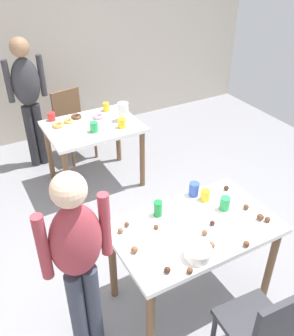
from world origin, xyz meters
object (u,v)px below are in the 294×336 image
Objects in this scene: soda_can at (158,209)px; pitcher_far at (123,112)px; dining_table_far at (93,134)px; chair_near_table at (264,327)px; dining_table_near at (194,237)px; person_girl_near at (78,257)px; mixing_bowl at (198,253)px; chair_far_table at (72,120)px; person_adult_far at (28,93)px.

soda_can is 1.66m from pitcher_far.
chair_near_table reaches higher than dining_table_far.
dining_table_near is 5.79× the size of pitcher_far.
dining_table_far is 2.09m from person_girl_near.
pitcher_far is at bearing 77.21° from mixing_bowl.
dining_table_near is 0.34m from soda_can.
chair_far_table is at bearing 87.65° from mixing_bowl.
dining_table_near is at bearing 91.32° from chair_near_table.
mixing_bowl reaches higher than dining_table_near.
chair_far_table is at bearing 90.88° from dining_table_near.
dining_table_far is at bearing -89.46° from chair_far_table.
person_adult_far is at bearing 82.21° from person_girl_near.
chair_far_table is 4.22× the size of pitcher_far.
dining_table_far is 0.94m from person_adult_far.
mixing_bowl is (0.72, -0.25, -0.11)m from person_girl_near.
person_girl_near reaches higher than pitcher_far.
person_girl_near is at bearing -179.47° from dining_table_near.
person_girl_near is at bearing -114.02° from dining_table_far.
chair_near_table is 2.61m from pitcher_far.
chair_near_table is 3.43m from person_adult_far.
mixing_bowl is 2.13m from pitcher_far.
person_girl_near is (-0.89, 0.73, 0.40)m from chair_near_table.
dining_table_near is 0.75× the size of person_adult_far.
soda_can reaches higher than dining_table_far.
chair_far_table is at bearing 72.36° from person_girl_near.
soda_can is (-0.17, 0.24, 0.17)m from dining_table_near.
chair_far_table is 2.79m from person_girl_near.
person_girl_near is (-0.88, -0.01, 0.25)m from dining_table_near.
person_adult_far is 2.90m from mixing_bowl.
mixing_bowl is at bearing -92.35° from chair_far_table.
mixing_bowl is at bearing -102.79° from pitcher_far.
mixing_bowl is at bearing -121.94° from dining_table_near.
pitcher_far reaches higher than dining_table_far.
dining_table_near is 0.75m from chair_near_table.
chair_far_table reaches higher than dining_table_far.
dining_table_far is 0.75m from chair_far_table.
pitcher_far is (1.19, 1.83, -0.04)m from person_girl_near.
dining_table_far is 2.15m from mixing_bowl.
mixing_bowl is at bearing 109.89° from chair_near_table.
person_girl_near reaches higher than chair_near_table.
person_adult_far is at bearing 99.03° from chair_near_table.
dining_table_near is 0.80× the size of person_girl_near.
pitcher_far is (0.35, -0.79, 0.36)m from chair_far_table.
chair_near_table is 4.81× the size of mixing_bowl.
dining_table_near is at bearing -78.85° from person_adult_far.
dining_table_far is at bearing 91.10° from chair_near_table.
mixing_bowl is at bearing -88.47° from soda_can.
person_adult_far is 12.99× the size of soda_can.
chair_near_table is 3.36m from chair_far_table.
pitcher_far is (0.30, 2.56, 0.36)m from chair_near_table.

